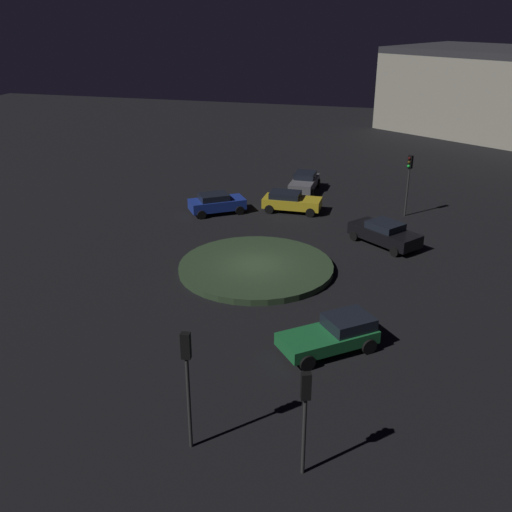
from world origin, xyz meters
The scene contains 10 objects.
ground_plane centered at (0.00, 0.00, 0.00)m, with size 116.32×116.32×0.00m, color black.
roundabout_island centered at (0.00, 0.00, 0.17)m, with size 8.63×8.63×0.35m, color #2D4228.
car_green centered at (-7.08, -5.28, 0.75)m, with size 4.07×4.37×1.43m.
car_black centered at (5.68, -6.67, 0.76)m, with size 4.18×4.69×1.46m.
car_yellow centered at (10.45, 0.20, 0.75)m, with size 1.99×4.09×1.41m.
car_blue centered at (8.68, 5.20, 0.76)m, with size 3.61×4.15×1.44m.
car_grey centered at (15.51, 0.15, 0.77)m, with size 4.09×2.03×1.48m.
traffic_light_west centered at (-14.52, -5.38, 2.68)m, with size 0.39×0.36×3.75m.
traffic_light_west_near centered at (-14.30, -1.54, 3.12)m, with size 0.37×0.32×4.40m.
traffic_light_southeast centered at (11.54, -7.75, 3.06)m, with size 0.40×0.37×4.30m.
Camera 1 is at (-28.82, -7.64, 13.67)m, focal length 41.13 mm.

